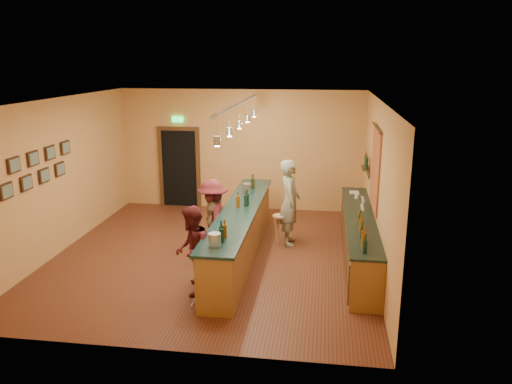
# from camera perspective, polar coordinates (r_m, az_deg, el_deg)

# --- Properties ---
(floor) EXTENTS (7.00, 7.00, 0.00)m
(floor) POSITION_cam_1_polar(r_m,az_deg,el_deg) (10.50, -4.91, -7.27)
(floor) COLOR #522617
(floor) RESTS_ON ground
(ceiling) EXTENTS (6.50, 7.00, 0.02)m
(ceiling) POSITION_cam_1_polar(r_m,az_deg,el_deg) (9.75, -5.34, 10.41)
(ceiling) COLOR silver
(ceiling) RESTS_ON wall_back
(wall_back) EXTENTS (6.50, 0.02, 3.20)m
(wall_back) POSITION_cam_1_polar(r_m,az_deg,el_deg) (13.36, -1.75, 4.80)
(wall_back) COLOR tan
(wall_back) RESTS_ON floor
(wall_front) EXTENTS (6.50, 0.02, 3.20)m
(wall_front) POSITION_cam_1_polar(r_m,az_deg,el_deg) (6.79, -11.77, -5.78)
(wall_front) COLOR tan
(wall_front) RESTS_ON floor
(wall_left) EXTENTS (0.02, 7.00, 3.20)m
(wall_left) POSITION_cam_1_polar(r_m,az_deg,el_deg) (11.18, -21.57, 1.71)
(wall_left) COLOR tan
(wall_left) RESTS_ON floor
(wall_right) EXTENTS (0.02, 7.00, 3.20)m
(wall_right) POSITION_cam_1_polar(r_m,az_deg,el_deg) (9.80, 13.73, 0.58)
(wall_right) COLOR tan
(wall_right) RESTS_ON floor
(doorway) EXTENTS (1.15, 0.09, 2.48)m
(doorway) POSITION_cam_1_polar(r_m,az_deg,el_deg) (13.81, -8.73, 2.97)
(doorway) COLOR black
(doorway) RESTS_ON wall_back
(tapestry) EXTENTS (0.03, 1.40, 1.60)m
(tapestry) POSITION_cam_1_polar(r_m,az_deg,el_deg) (10.13, 13.49, 2.51)
(tapestry) COLOR #AA3222
(tapestry) RESTS_ON wall_right
(bottle_shelf) EXTENTS (0.17, 0.55, 0.54)m
(bottle_shelf) POSITION_cam_1_polar(r_m,az_deg,el_deg) (11.63, 12.50, 3.23)
(bottle_shelf) COLOR #452914
(bottle_shelf) RESTS_ON wall_right
(picture_grid) EXTENTS (0.06, 2.20, 0.70)m
(picture_grid) POSITION_cam_1_polar(r_m,az_deg,el_deg) (10.46, -23.54, 2.61)
(picture_grid) COLOR #382111
(picture_grid) RESTS_ON wall_left
(back_counter) EXTENTS (0.60, 4.55, 1.27)m
(back_counter) POSITION_cam_1_polar(r_m,az_deg,el_deg) (10.28, 11.69, -5.14)
(back_counter) COLOR brown
(back_counter) RESTS_ON floor
(tasting_bar) EXTENTS (0.73, 5.10, 1.38)m
(tasting_bar) POSITION_cam_1_polar(r_m,az_deg,el_deg) (10.17, -1.83, -4.31)
(tasting_bar) COLOR brown
(tasting_bar) RESTS_ON floor
(pendant_track) EXTENTS (0.11, 4.60, 0.50)m
(pendant_track) POSITION_cam_1_polar(r_m,az_deg,el_deg) (9.65, -1.93, 9.13)
(pendant_track) COLOR silver
(pendant_track) RESTS_ON ceiling
(bartender) EXTENTS (0.53, 0.74, 1.89)m
(bartender) POSITION_cam_1_polar(r_m,az_deg,el_deg) (10.86, 3.90, -1.19)
(bartender) COLOR gray
(bartender) RESTS_ON floor
(customer_a) EXTENTS (0.71, 0.85, 1.56)m
(customer_a) POSITION_cam_1_polar(r_m,az_deg,el_deg) (8.69, -7.32, -6.66)
(customer_a) COLOR #59191E
(customer_a) RESTS_ON floor
(customer_b) EXTENTS (0.42, 0.96, 1.63)m
(customer_b) POSITION_cam_1_polar(r_m,az_deg,el_deg) (10.29, -4.77, -2.89)
(customer_b) COLOR #997A51
(customer_b) RESTS_ON floor
(customer_c) EXTENTS (0.78, 1.14, 1.64)m
(customer_c) POSITION_cam_1_polar(r_m,az_deg,el_deg) (10.16, -4.95, -3.13)
(customer_c) COLOR #59191E
(customer_c) RESTS_ON floor
(bar_stool) EXTENTS (0.32, 0.32, 0.66)m
(bar_stool) POSITION_cam_1_polar(r_m,az_deg,el_deg) (10.94, 2.73, -3.40)
(bar_stool) COLOR #9A7645
(bar_stool) RESTS_ON floor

